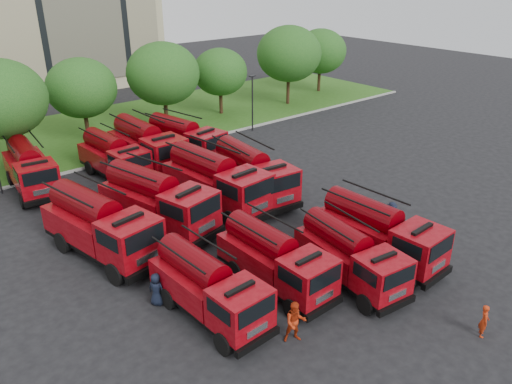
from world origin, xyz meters
TOP-DOWN VIEW (x-y plane):
  - ground at (0.00, 0.00)m, footprint 140.00×140.00m
  - lawn at (0.00, 26.00)m, footprint 70.00×16.00m
  - curb at (0.00, 17.90)m, footprint 70.00×0.30m
  - tree_3 at (-1.00, 24.00)m, footprint 5.88×5.88m
  - tree_4 at (6.00, 22.50)m, footprint 6.55×6.55m
  - tree_5 at (13.00, 23.50)m, footprint 5.46×5.46m
  - tree_6 at (21.00, 22.00)m, footprint 6.89×6.89m
  - tree_7 at (28.00, 24.00)m, footprint 6.05×6.05m
  - lamp_post_1 at (12.00, 17.20)m, footprint 0.60×0.25m
  - fire_truck_0 at (-6.60, -2.39)m, footprint 2.57×6.52m
  - fire_truck_1 at (-2.92, -2.58)m, footprint 2.45×6.54m
  - fire_truck_2 at (0.08, -4.60)m, footprint 2.98×6.54m
  - fire_truck_3 at (2.79, -4.23)m, footprint 2.76×7.06m
  - fire_truck_4 at (-8.01, 5.33)m, footprint 3.93×7.95m
  - fire_truck_5 at (-4.24, 6.08)m, footprint 4.32×8.13m
  - fire_truck_6 at (-0.06, 6.17)m, footprint 3.43×8.14m
  - fire_truck_7 at (2.67, 5.93)m, footprint 3.36×7.69m
  - fire_truck_8 at (-8.15, 16.32)m, footprint 3.13×7.20m
  - fire_truck_9 at (-2.81, 14.87)m, footprint 2.86×7.01m
  - fire_truck_10 at (-0.09, 15.00)m, footprint 2.98×7.85m
  - fire_truck_11 at (2.96, 14.58)m, footprint 3.77×7.63m
  - firefighter_0 at (1.37, -10.78)m, footprint 0.68×0.64m
  - firefighter_1 at (-4.84, -6.00)m, footprint 1.04×0.90m
  - firefighter_2 at (4.17, -1.53)m, footprint 0.84×1.22m
  - firefighter_3 at (6.19, -2.59)m, footprint 1.12×0.66m
  - firefighter_4 at (-7.98, -0.25)m, footprint 0.85×0.94m
  - firefighter_5 at (4.99, 4.97)m, footprint 1.85×0.86m

SIDE VIEW (x-z plane):
  - ground at x=0.00m, z-range 0.00..0.00m
  - firefighter_0 at x=1.37m, z-range -0.75..0.75m
  - firefighter_1 at x=-4.84m, z-range -0.93..0.93m
  - firefighter_2 at x=4.17m, z-range -0.95..0.95m
  - firefighter_3 at x=6.19m, z-range -0.82..0.82m
  - firefighter_4 at x=-7.98m, z-range -0.81..0.81m
  - firefighter_5 at x=4.99m, z-range -0.98..0.98m
  - lawn at x=0.00m, z-range 0.00..0.12m
  - curb at x=0.00m, z-range 0.00..0.14m
  - fire_truck_2 at x=0.08m, z-range 0.01..2.88m
  - fire_truck_0 at x=-6.60m, z-range 0.01..2.93m
  - fire_truck_1 at x=-2.92m, z-range 0.01..2.97m
  - fire_truck_9 at x=-2.81m, z-range 0.01..3.14m
  - fire_truck_3 at x=2.79m, z-range 0.01..3.19m
  - fire_truck_8 at x=-8.15m, z-range 0.01..3.19m
  - fire_truck_11 at x=2.96m, z-range 0.01..3.34m
  - fire_truck_7 at x=2.67m, z-range 0.01..3.41m
  - fire_truck_4 at x=-8.01m, z-range 0.01..3.47m
  - fire_truck_5 at x=-4.24m, z-range 0.01..3.53m
  - fire_truck_10 at x=-0.09m, z-range 0.01..3.56m
  - fire_truck_6 at x=-0.06m, z-range 0.01..3.63m
  - lamp_post_1 at x=12.00m, z-range 0.34..5.45m
  - tree_5 at x=13.00m, z-range 1.01..7.69m
  - tree_3 at x=-1.00m, z-range 1.09..8.28m
  - tree_7 at x=28.00m, z-range 1.12..8.52m
  - tree_4 at x=6.00m, z-range 1.21..9.23m
  - tree_6 at x=21.00m, z-range 1.28..9.70m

